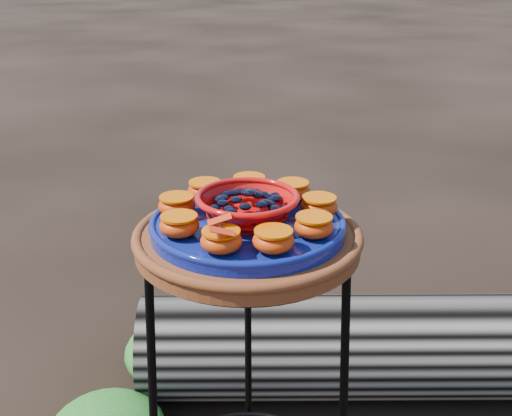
{
  "coord_description": "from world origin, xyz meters",
  "views": [
    {
      "loc": [
        -0.0,
        -1.06,
        1.22
      ],
      "look_at": [
        0.02,
        0.0,
        0.78
      ],
      "focal_mm": 45.0,
      "sensor_mm": 36.0,
      "label": 1
    }
  ],
  "objects_px": {
    "terracotta_saucer": "(248,241)",
    "driftwood_log": "(421,347)",
    "cobalt_plate": "(248,226)",
    "red_bowl": "(247,208)",
    "plant_stand": "(249,402)"
  },
  "relations": [
    {
      "from": "plant_stand",
      "to": "red_bowl",
      "type": "bearing_deg",
      "value": 0.0
    },
    {
      "from": "plant_stand",
      "to": "red_bowl",
      "type": "relative_size",
      "value": 3.97
    },
    {
      "from": "terracotta_saucer",
      "to": "driftwood_log",
      "type": "height_order",
      "value": "terracotta_saucer"
    },
    {
      "from": "plant_stand",
      "to": "driftwood_log",
      "type": "distance_m",
      "value": 0.72
    },
    {
      "from": "terracotta_saucer",
      "to": "red_bowl",
      "type": "height_order",
      "value": "red_bowl"
    },
    {
      "from": "terracotta_saucer",
      "to": "driftwood_log",
      "type": "relative_size",
      "value": 0.26
    },
    {
      "from": "red_bowl",
      "to": "cobalt_plate",
      "type": "bearing_deg",
      "value": 0.0
    },
    {
      "from": "terracotta_saucer",
      "to": "driftwood_log",
      "type": "bearing_deg",
      "value": 43.77
    },
    {
      "from": "terracotta_saucer",
      "to": "red_bowl",
      "type": "relative_size",
      "value": 2.33
    },
    {
      "from": "plant_stand",
      "to": "driftwood_log",
      "type": "height_order",
      "value": "plant_stand"
    },
    {
      "from": "plant_stand",
      "to": "terracotta_saucer",
      "type": "xyz_separation_m",
      "value": [
        0.0,
        0.0,
        0.37
      ]
    },
    {
      "from": "red_bowl",
      "to": "driftwood_log",
      "type": "height_order",
      "value": "red_bowl"
    },
    {
      "from": "terracotta_saucer",
      "to": "red_bowl",
      "type": "xyz_separation_m",
      "value": [
        0.0,
        0.0,
        0.06
      ]
    },
    {
      "from": "cobalt_plate",
      "to": "red_bowl",
      "type": "distance_m",
      "value": 0.04
    },
    {
      "from": "cobalt_plate",
      "to": "driftwood_log",
      "type": "bearing_deg",
      "value": 43.77
    }
  ]
}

